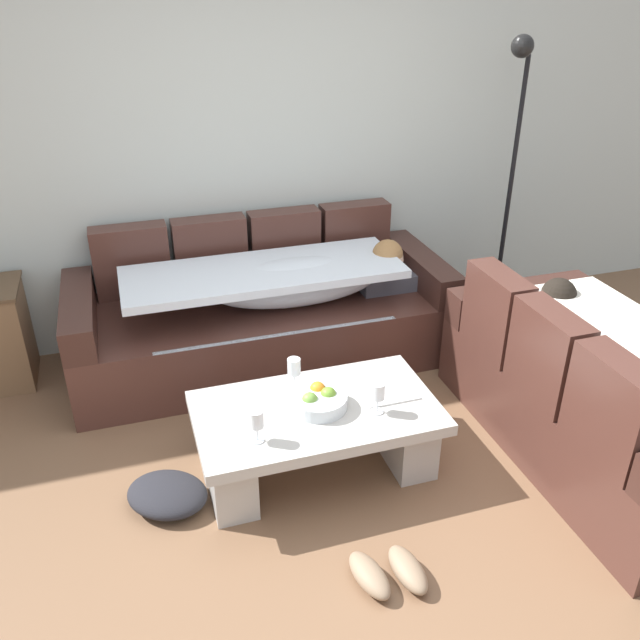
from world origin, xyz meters
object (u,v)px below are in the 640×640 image
object	(u,v)px
wine_glass_near_right	(378,392)
crumpled_garment	(167,494)
wine_glass_near_left	(256,420)
coffee_table	(316,431)
open_magazine	(387,392)
floor_lamp	(510,167)
pair_of_shoes	(389,572)
fruit_bowl	(319,400)
couch_near_window	(597,396)
couch_along_wall	(268,313)
wine_glass_far_back	(294,368)

from	to	relation	value
wine_glass_near_right	crumpled_garment	distance (m)	1.13
wine_glass_near_left	coffee_table	bearing A→B (deg)	26.36
open_magazine	floor_lamp	distance (m)	2.01
open_magazine	crumpled_garment	distance (m)	1.19
pair_of_shoes	fruit_bowl	bearing A→B (deg)	94.80
wine_glass_near_left	crumpled_garment	world-z (taller)	wine_glass_near_left
open_magazine	floor_lamp	size ratio (longest dim) A/B	0.14
couch_near_window	floor_lamp	bearing A→B (deg)	-12.00
coffee_table	floor_lamp	xyz separation A→B (m)	(1.77, 1.27, 0.88)
pair_of_shoes	crumpled_garment	world-z (taller)	crumpled_garment
coffee_table	crumpled_garment	bearing A→B (deg)	-177.40
fruit_bowl	floor_lamp	size ratio (longest dim) A/B	0.14
open_magazine	couch_along_wall	bearing A→B (deg)	106.93
fruit_bowl	pair_of_shoes	distance (m)	0.87
coffee_table	floor_lamp	distance (m)	2.35
couch_near_window	open_magazine	size ratio (longest dim) A/B	6.31
couch_near_window	wine_glass_near_right	world-z (taller)	couch_near_window
wine_glass_near_left	open_magazine	size ratio (longest dim) A/B	0.59
couch_along_wall	crumpled_garment	bearing A→B (deg)	-123.58
fruit_bowl	floor_lamp	distance (m)	2.27
coffee_table	fruit_bowl	world-z (taller)	fruit_bowl
wine_glass_far_back	crumpled_garment	size ratio (longest dim) A/B	0.42
couch_near_window	wine_glass_near_right	xyz separation A→B (m)	(-1.17, 0.15, 0.16)
couch_near_window	wine_glass_far_back	bearing A→B (deg)	71.80
fruit_bowl	wine_glass_near_left	size ratio (longest dim) A/B	1.69
fruit_bowl	pair_of_shoes	bearing A→B (deg)	-85.20
crumpled_garment	wine_glass_near_right	bearing A→B (deg)	-4.93
open_magazine	crumpled_garment	size ratio (longest dim) A/B	0.70
fruit_bowl	crumpled_garment	world-z (taller)	fruit_bowl
fruit_bowl	floor_lamp	xyz separation A→B (m)	(1.75, 1.26, 0.70)
pair_of_shoes	crumpled_garment	distance (m)	1.12
crumpled_garment	fruit_bowl	bearing A→B (deg)	2.84
pair_of_shoes	crumpled_garment	size ratio (longest dim) A/B	0.81
couch_along_wall	wine_glass_near_right	world-z (taller)	couch_along_wall
couch_along_wall	crumpled_garment	world-z (taller)	couch_along_wall
fruit_bowl	wine_glass_near_right	size ratio (longest dim) A/B	1.69
floor_lamp	crumpled_garment	distance (m)	3.03
coffee_table	fruit_bowl	xyz separation A→B (m)	(0.01, 0.00, 0.18)
wine_glass_near_left	crumpled_garment	bearing A→B (deg)	163.01
fruit_bowl	wine_glass_near_right	distance (m)	0.30
wine_glass_near_left	wine_glass_near_right	distance (m)	0.61
open_magazine	wine_glass_near_right	bearing A→B (deg)	-128.90
fruit_bowl	couch_near_window	bearing A→B (deg)	-11.19
floor_lamp	couch_near_window	bearing A→B (deg)	-102.00
couch_near_window	floor_lamp	world-z (taller)	floor_lamp
wine_glass_near_left	wine_glass_far_back	bearing A→B (deg)	53.36
couch_near_window	wine_glass_near_left	size ratio (longest dim) A/B	10.65
fruit_bowl	crumpled_garment	xyz separation A→B (m)	(-0.78, -0.04, -0.36)
crumpled_garment	couch_along_wall	bearing A→B (deg)	56.42
couch_near_window	crumpled_garment	distance (m)	2.23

